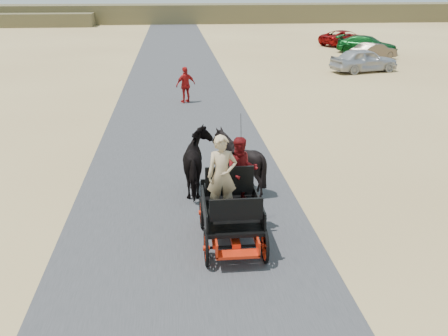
{
  "coord_description": "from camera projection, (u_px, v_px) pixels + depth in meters",
  "views": [
    {
      "loc": [
        -0.21,
        -8.8,
        5.63
      ],
      "look_at": [
        0.95,
        2.77,
        1.2
      ],
      "focal_mm": 40.0,
      "sensor_mm": 36.0,
      "label": 1
    }
  ],
  "objects": [
    {
      "name": "driver_man",
      "position": [
        222.0,
        175.0,
        10.84
      ],
      "size": [
        0.66,
        0.43,
        1.8
      ],
      "primitive_type": "imported",
      "color": "tan",
      "rests_on": "carriage"
    },
    {
      "name": "car_d",
      "position": [
        345.0,
        38.0,
        44.58
      ],
      "size": [
        5.29,
        4.11,
        1.34
      ],
      "primitive_type": "imported",
      "rotation": [
        0.0,
        0.0,
        2.03
      ],
      "color": "maroon",
      "rests_on": "ground"
    },
    {
      "name": "car_a",
      "position": [
        364.0,
        60.0,
        31.9
      ],
      "size": [
        4.65,
        2.75,
        1.49
      ],
      "primitive_type": "imported",
      "rotation": [
        0.0,
        0.0,
        1.81
      ],
      "color": "#B2B2B7",
      "rests_on": "ground"
    },
    {
      "name": "passenger_woman",
      "position": [
        241.0,
        170.0,
        11.44
      ],
      "size": [
        0.77,
        0.6,
        1.58
      ],
      "primitive_type": "imported",
      "color": "#660C0F",
      "rests_on": "carriage"
    },
    {
      "name": "ground",
      "position": [
        191.0,
        272.0,
        10.21
      ],
      "size": [
        140.0,
        140.0,
        0.0
      ],
      "primitive_type": "plane",
      "color": "tan"
    },
    {
      "name": "car_b",
      "position": [
        374.0,
        52.0,
        36.54
      ],
      "size": [
        3.96,
        2.97,
        1.25
      ],
      "primitive_type": "imported",
      "rotation": [
        0.0,
        0.0,
        2.07
      ],
      "color": "brown",
      "rests_on": "ground"
    },
    {
      "name": "road",
      "position": [
        191.0,
        272.0,
        10.2
      ],
      "size": [
        6.0,
        140.0,
        0.01
      ],
      "primitive_type": "cube",
      "color": "#38383A",
      "rests_on": "ground"
    },
    {
      "name": "carriage",
      "position": [
        231.0,
        228.0,
        11.26
      ],
      "size": [
        1.3,
        2.4,
        0.72
      ],
      "primitive_type": null,
      "color": "black",
      "rests_on": "ground"
    },
    {
      "name": "car_c",
      "position": [
        367.0,
        45.0,
        39.77
      ],
      "size": [
        5.01,
        4.25,
        1.38
      ],
      "primitive_type": "imported",
      "rotation": [
        0.0,
        0.0,
        0.98
      ],
      "color": "#0C4C19",
      "rests_on": "ground"
    },
    {
      "name": "horse_right",
      "position": [
        239.0,
        161.0,
        13.93
      ],
      "size": [
        1.37,
        1.54,
        1.7
      ],
      "primitive_type": "imported",
      "rotation": [
        0.0,
        0.0,
        3.14
      ],
      "color": "black",
      "rests_on": "ground"
    },
    {
      "name": "pedestrian",
      "position": [
        186.0,
        85.0,
        23.89
      ],
      "size": [
        1.09,
        0.82,
        1.73
      ],
      "primitive_type": "imported",
      "rotation": [
        0.0,
        0.0,
        3.6
      ],
      "color": "#A81313",
      "rests_on": "ground"
    },
    {
      "name": "ridge_far",
      "position": [
        173.0,
        14.0,
        67.43
      ],
      "size": [
        140.0,
        6.0,
        2.4
      ],
      "primitive_type": "cube",
      "color": "brown",
      "rests_on": "ground"
    },
    {
      "name": "horse_left",
      "position": [
        199.0,
        163.0,
        13.82
      ],
      "size": [
        0.91,
        2.01,
        1.7
      ],
      "primitive_type": "imported",
      "rotation": [
        0.0,
        0.0,
        3.14
      ],
      "color": "black",
      "rests_on": "ground"
    }
  ]
}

